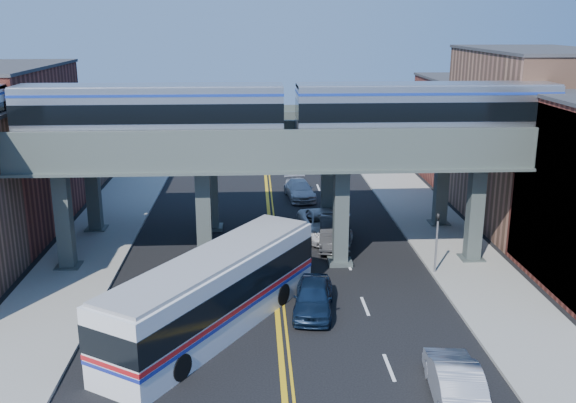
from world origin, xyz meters
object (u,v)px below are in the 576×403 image
at_px(car_lane_b, 335,231).
at_px(car_lane_c, 324,225).
at_px(stop_sign, 282,268).
at_px(car_parked_curb, 455,380).
at_px(traffic_signal, 437,237).
at_px(transit_bus, 215,293).
at_px(car_lane_a, 313,297).
at_px(transit_train, 151,112).
at_px(car_lane_d, 299,190).

relative_size(car_lane_b, car_lane_c, 0.92).
bearing_deg(stop_sign, car_parked_curb, -56.56).
distance_m(stop_sign, traffic_signal, 9.41).
relative_size(transit_bus, car_lane_a, 2.79).
relative_size(transit_train, car_lane_c, 7.51).
bearing_deg(car_lane_a, car_lane_b, 84.74).
distance_m(transit_train, stop_sign, 11.36).
bearing_deg(car_lane_c, traffic_signal, -57.91).
height_order(transit_train, car_lane_d, transit_train).
xyz_separation_m(transit_train, car_parked_curb, (13.18, -14.39, -8.37)).
bearing_deg(transit_train, transit_bus, -65.14).
relative_size(traffic_signal, car_lane_b, 0.74).
bearing_deg(traffic_signal, car_lane_d, 111.56).
bearing_deg(car_lane_d, car_lane_a, -98.79).
bearing_deg(transit_bus, car_lane_c, 5.98).
bearing_deg(car_parked_curb, car_lane_d, -76.57).
distance_m(stop_sign, car_parked_curb, 11.29).
relative_size(transit_bus, car_lane_c, 2.18).
distance_m(traffic_signal, car_lane_b, 7.48).
xyz_separation_m(transit_bus, car_lane_c, (6.54, 13.04, -0.97)).
height_order(car_lane_c, car_lane_d, car_lane_c).
relative_size(traffic_signal, car_parked_curb, 0.83).
bearing_deg(stop_sign, traffic_signal, 18.63).
bearing_deg(car_lane_a, stop_sign, 143.03).
relative_size(transit_train, car_lane_b, 8.17).
bearing_deg(transit_bus, car_lane_d, 18.82).
distance_m(transit_bus, car_lane_a, 5.10).
distance_m(transit_train, car_lane_c, 14.15).
distance_m(transit_train, car_lane_a, 13.58).
bearing_deg(transit_train, stop_sign, -35.60).
bearing_deg(car_parked_curb, transit_bus, -28.07).
bearing_deg(car_lane_d, stop_sign, -103.29).
relative_size(transit_train, car_lane_d, 9.01).
xyz_separation_m(car_lane_a, car_lane_c, (1.78, 11.50, 0.03)).
bearing_deg(car_lane_d, transit_bus, -110.38).
xyz_separation_m(stop_sign, transit_bus, (-3.26, -3.03, 0.05)).
bearing_deg(car_lane_d, car_lane_b, -89.08).
height_order(car_lane_b, car_lane_d, car_lane_b).
relative_size(stop_sign, transit_bus, 0.20).
relative_size(traffic_signal, car_lane_d, 0.82).
xyz_separation_m(stop_sign, car_lane_c, (3.28, 10.00, -0.92)).
height_order(car_lane_c, car_parked_curb, car_lane_c).
distance_m(transit_bus, car_lane_c, 14.62).
bearing_deg(traffic_signal, transit_bus, -153.61).
bearing_deg(car_lane_b, transit_train, -155.71).
bearing_deg(car_lane_a, car_lane_d, 95.80).
distance_m(car_lane_d, car_parked_curb, 29.32).
height_order(stop_sign, car_lane_c, stop_sign).
bearing_deg(car_lane_b, car_lane_a, -96.01).
height_order(transit_train, stop_sign, transit_train).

